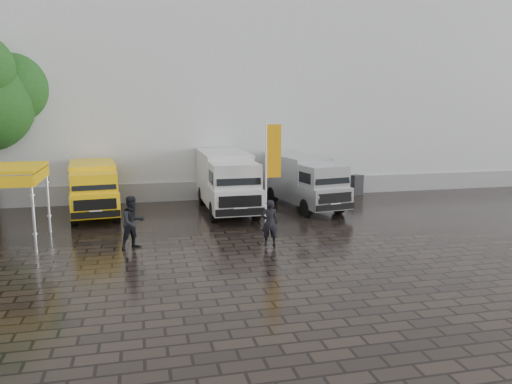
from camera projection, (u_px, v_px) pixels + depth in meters
The scene contains 10 objects.
ground at pixel (275, 234), 19.75m from camera, with size 120.00×120.00×0.00m, color black.
exhibition_hall at pixel (242, 91), 34.50m from camera, with size 44.00×16.00×12.00m, color silver.
hall_plinth at pixel (272, 188), 27.74m from camera, with size 44.00×0.15×1.00m, color gray.
van_yellow at pixel (94, 190), 22.85m from camera, with size 2.00×5.19×2.39m, color yellow, non-canonical shape.
van_white at pixel (227, 183), 23.77m from camera, with size 2.15×6.45×2.79m, color silver, non-canonical shape.
van_silver at pixel (304, 182), 24.66m from camera, with size 1.96×5.87×2.54m, color #B2B4B7, non-canonical shape.
flagpole at pixel (270, 170), 20.19m from camera, with size 0.88×0.50×4.47m.
wheelie_bin at pixel (356, 185), 28.40m from camera, with size 0.67×0.67×1.12m, color black.
person_front at pixel (270, 223), 18.07m from camera, with size 0.62×0.41×1.69m, color black.
person_tent at pixel (133, 222), 17.67m from camera, with size 0.92×0.72×1.89m, color black.
Camera 1 is at (-5.10, -18.49, 5.07)m, focal length 35.00 mm.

